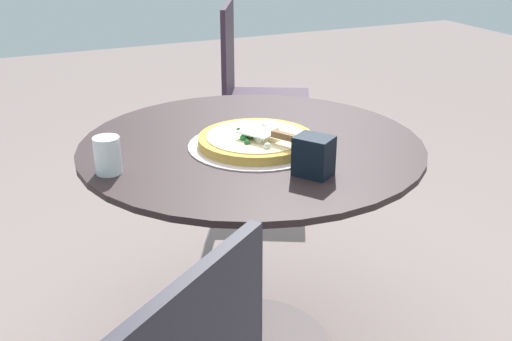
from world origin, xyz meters
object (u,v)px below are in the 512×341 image
Objects in this scene: pizza_on_tray at (256,141)px; napkin_dispenser at (314,156)px; patio_chair_near at (251,84)px; patio_table at (252,199)px; pizza_server at (274,135)px; drinking_cup at (107,155)px.

napkin_dispenser reaches higher than pizza_on_tray.
napkin_dispenser is 0.11× the size of patio_chair_near.
patio_table is at bearing 66.36° from patio_chair_near.
patio_chair_near reaches higher than pizza_server.
patio_chair_near reaches higher than napkin_dispenser.
patio_table is 0.20m from pizza_on_tray.
pizza_server reaches higher than patio_table.
pizza_server is 1.49m from patio_chair_near.
napkin_dispenser reaches higher than patio_table.
drinking_cup is 0.52m from napkin_dispenser.
napkin_dispenser is at bearing 101.01° from pizza_on_tray.
pizza_on_tray is 4.05× the size of drinking_cup.
drinking_cup is 0.10× the size of patio_chair_near.
patio_table is at bearing -79.70° from pizza_server.
patio_chair_near is at bearing -126.55° from drinking_cup.
drinking_cup reaches higher than pizza_server.
patio_table is at bearing 154.91° from napkin_dispenser.
patio_chair_near is (-0.55, -1.26, -0.02)m from patio_table.
napkin_dispenser reaches higher than pizza_server.
patio_chair_near reaches higher than patio_table.
pizza_on_tray is at bearing 156.52° from napkin_dispenser.
pizza_on_tray is at bearing 87.87° from patio_table.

